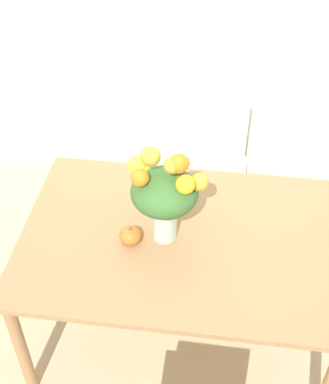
# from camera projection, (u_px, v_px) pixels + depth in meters

# --- Properties ---
(ground_plane) EXTENTS (12.00, 12.00, 0.00)m
(ground_plane) POSITION_uv_depth(u_px,v_px,m) (180.00, 326.00, 3.06)
(ground_plane) COLOR tan
(wall_back) EXTENTS (8.00, 0.06, 2.70)m
(wall_back) POSITION_uv_depth(u_px,v_px,m) (210.00, 1.00, 3.14)
(wall_back) COLOR silver
(wall_back) RESTS_ON ground_plane
(dining_table) EXTENTS (1.56, 1.04, 0.74)m
(dining_table) POSITION_uv_depth(u_px,v_px,m) (183.00, 248.00, 2.61)
(dining_table) COLOR #9E754C
(dining_table) RESTS_ON ground_plane
(flower_vase) EXTENTS (0.38, 0.31, 0.50)m
(flower_vase) POSITION_uv_depth(u_px,v_px,m) (164.00, 192.00, 2.39)
(flower_vase) COLOR #B2CCBC
(flower_vase) RESTS_ON dining_table
(pumpkin) EXTENTS (0.10, 0.10, 0.10)m
(pumpkin) POSITION_uv_depth(u_px,v_px,m) (130.00, 235.00, 2.51)
(pumpkin) COLOR orange
(pumpkin) RESTS_ON dining_table
(dining_chair_near_window) EXTENTS (0.44, 0.44, 0.93)m
(dining_chair_near_window) POSITION_uv_depth(u_px,v_px,m) (213.00, 165.00, 3.38)
(dining_chair_near_window) COLOR silver
(dining_chair_near_window) RESTS_ON ground_plane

